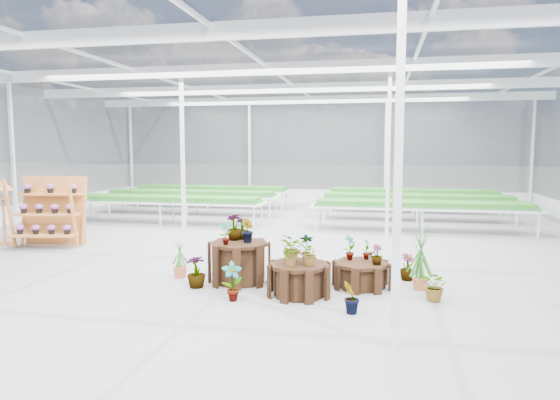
% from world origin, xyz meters
% --- Properties ---
extents(ground_plane, '(24.00, 24.00, 0.00)m').
position_xyz_m(ground_plane, '(0.00, 0.00, 0.00)').
color(ground_plane, gray).
rests_on(ground_plane, ground).
extents(greenhouse_shell, '(18.00, 24.00, 4.50)m').
position_xyz_m(greenhouse_shell, '(0.00, 0.00, 2.25)').
color(greenhouse_shell, white).
rests_on(greenhouse_shell, ground).
extents(steel_frame, '(18.00, 24.00, 4.50)m').
position_xyz_m(steel_frame, '(0.00, 0.00, 2.25)').
color(steel_frame, silver).
rests_on(steel_frame, ground).
extents(nursery_benches, '(16.00, 7.00, 0.84)m').
position_xyz_m(nursery_benches, '(0.00, 7.20, 0.42)').
color(nursery_benches, silver).
rests_on(nursery_benches, ground).
extents(plinth_tall, '(1.28, 1.28, 0.75)m').
position_xyz_m(plinth_tall, '(0.31, -1.45, 0.37)').
color(plinth_tall, black).
rests_on(plinth_tall, ground).
extents(plinth_mid, '(1.30, 1.30, 0.54)m').
position_xyz_m(plinth_mid, '(1.51, -2.05, 0.27)').
color(plinth_mid, black).
rests_on(plinth_mid, ground).
extents(plinth_low, '(1.15, 1.15, 0.45)m').
position_xyz_m(plinth_low, '(2.51, -1.35, 0.22)').
color(plinth_low, black).
rests_on(plinth_low, ground).
extents(shelf_rack, '(1.76, 1.15, 1.73)m').
position_xyz_m(shelf_rack, '(-5.24, 0.79, 0.87)').
color(shelf_rack, '#B46B2F').
rests_on(shelf_rack, ground).
extents(bird_table, '(0.41, 0.41, 1.64)m').
position_xyz_m(bird_table, '(-6.45, 0.74, 0.82)').
color(bird_table, '#AB6645').
rests_on(bird_table, ground).
extents(nursery_plants, '(5.08, 2.68, 1.32)m').
position_xyz_m(nursery_plants, '(1.64, -1.52, 0.53)').
color(nursery_plants, '#266A20').
rests_on(nursery_plants, ground).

